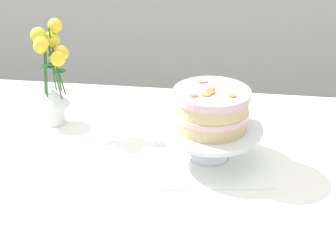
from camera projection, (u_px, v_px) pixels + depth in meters
dining_table at (140, 189)px, 1.48m from camera, size 1.40×1.00×0.74m
linen_napkin at (209, 158)px, 1.46m from camera, size 0.37×0.37×0.00m
cake_stand at (210, 132)px, 1.42m from camera, size 0.29×0.29×0.10m
layer_cake at (211, 109)px, 1.39m from camera, size 0.21×0.21×0.12m
flower_vase at (52, 76)px, 1.59m from camera, size 0.12×0.11×0.34m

